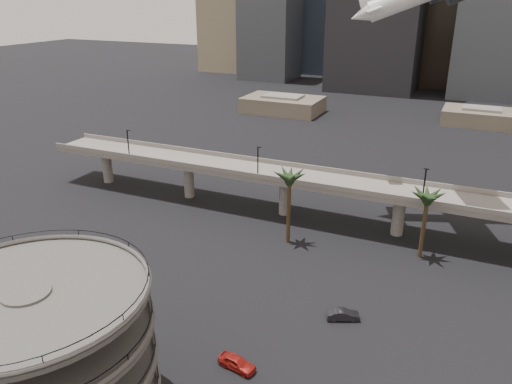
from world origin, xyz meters
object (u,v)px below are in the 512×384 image
at_px(parking_ramp, 37,350).
at_px(car_b, 343,315).
at_px(overpass, 340,188).
at_px(car_a, 237,363).

xyz_separation_m(parking_ramp, car_b, (21.90, 29.94, -9.10)).
xyz_separation_m(overpass, car_b, (8.90, -29.06, -6.60)).
bearing_deg(parking_ramp, car_b, 53.82).
bearing_deg(parking_ramp, car_a, 49.87).
bearing_deg(car_a, parking_ramp, 149.70).
distance_m(parking_ramp, car_b, 38.19).
relative_size(parking_ramp, car_b, 4.96).
height_order(parking_ramp, car_a, parking_ramp).
bearing_deg(car_a, car_b, -21.61).
distance_m(car_a, car_b, 16.88).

